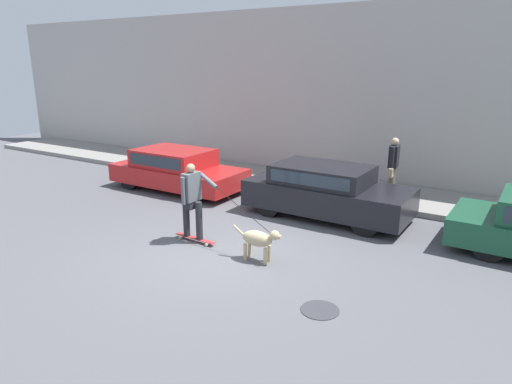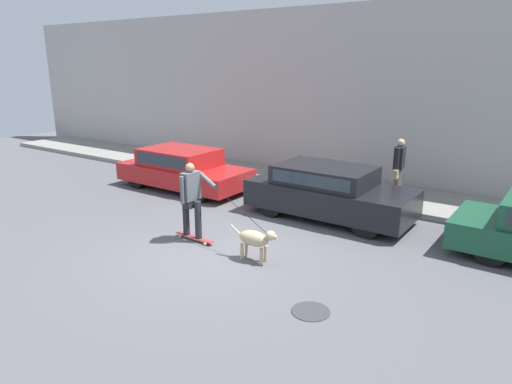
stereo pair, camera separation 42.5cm
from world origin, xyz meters
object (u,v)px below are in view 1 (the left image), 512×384
at_px(parked_car_1, 326,192).
at_px(dog, 259,239).
at_px(pedestrian_with_bag, 393,165).
at_px(parked_car_0, 177,170).
at_px(skateboarder, 192,198).

height_order(parked_car_1, dog, parked_car_1).
height_order(dog, pedestrian_with_bag, pedestrian_with_bag).
height_order(parked_car_0, skateboarder, skateboarder).
height_order(parked_car_1, pedestrian_with_bag, pedestrian_with_bag).
bearing_deg(parked_car_1, pedestrian_with_bag, 65.22).
distance_m(dog, pedestrian_with_bag, 5.38).
height_order(parked_car_1, skateboarder, skateboarder).
bearing_deg(parked_car_0, dog, -32.66).
height_order(parked_car_0, dog, parked_car_0).
relative_size(parked_car_0, pedestrian_with_bag, 2.54).
height_order(dog, skateboarder, skateboarder).
bearing_deg(pedestrian_with_bag, parked_car_1, 58.36).
xyz_separation_m(parked_car_1, pedestrian_with_bag, (1.02, 2.13, 0.39)).
xyz_separation_m(parked_car_0, pedestrian_with_bag, (5.83, 2.13, 0.45)).
xyz_separation_m(parked_car_1, skateboarder, (-1.74, -2.99, 0.32)).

